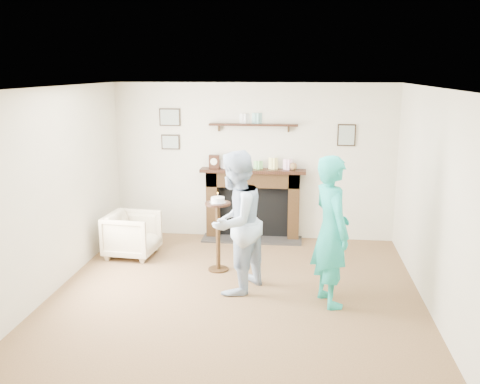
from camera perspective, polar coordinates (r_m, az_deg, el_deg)
name	(u,v)px	position (r m, az deg, el deg)	size (l,w,h in m)	color
ground	(235,299)	(6.56, -0.58, -11.32)	(5.00, 5.00, 0.00)	brown
room_shell	(241,157)	(6.75, 0.10, 3.79)	(4.54, 5.02, 2.52)	beige
armchair	(133,255)	(8.14, -11.31, -6.65)	(0.69, 0.71, 0.65)	tan
man	(235,290)	(6.80, -0.51, -10.42)	(0.86, 0.67, 1.76)	#ACBAD7
woman	(328,302)	(6.56, 9.40, -11.53)	(0.64, 0.42, 1.77)	#21BFA2
pedestal_table	(218,223)	(7.23, -2.37, -3.30)	(0.34, 0.34, 1.10)	black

